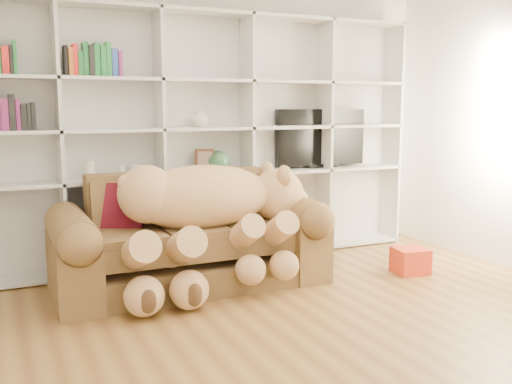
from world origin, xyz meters
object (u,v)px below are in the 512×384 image
sofa (190,244)px  gift_box (410,261)px  tv (321,139)px  teddy_bear (208,210)px

sofa → gift_box: bearing=-15.3°
gift_box → sofa: bearing=164.7°
gift_box → tv: bearing=101.0°
sofa → teddy_bear: teddy_bear is taller
gift_box → tv: 1.63m
teddy_bear → tv: tv is taller
sofa → tv: (1.69, 0.69, 0.81)m
sofa → gift_box: size_ratio=7.82×
gift_box → teddy_bear: bearing=169.5°
teddy_bear → gift_box: teddy_bear is taller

